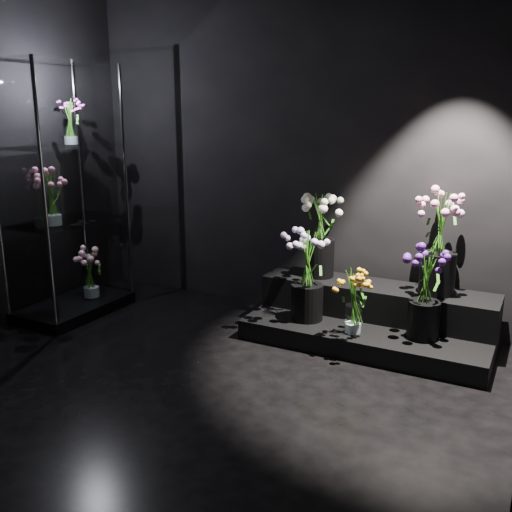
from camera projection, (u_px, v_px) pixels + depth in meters
The scene contains 12 objects.
floor at pixel (161, 404), 3.54m from camera, with size 4.00×4.00×0.00m, color black.
wall_back at pixel (295, 154), 4.90m from camera, with size 4.00×4.00×0.00m, color black.
display_riser at pixel (371, 318), 4.51m from camera, with size 1.86×0.83×0.41m.
display_case at pixel (65, 193), 4.86m from camera, with size 0.59×0.98×2.15m.
bouquet_orange_bells at pixel (354, 300), 4.19m from camera, with size 0.29×0.29×0.50m.
bouquet_lilac at pixel (308, 271), 4.43m from camera, with size 0.40×0.40×0.70m.
bouquet_purple at pixel (426, 290), 4.07m from camera, with size 0.39×0.39×0.67m.
bouquet_cream_roses at pixel (321, 228), 4.69m from camera, with size 0.40×0.40×0.70m.
bouquet_pink_roses at pixel (440, 241), 4.24m from camera, with size 0.42×0.42×0.75m.
bouquet_case_pink at pixel (52, 196), 4.67m from camera, with size 0.30×0.30×0.47m.
bouquet_case_magenta at pixel (70, 121), 4.89m from camera, with size 0.28×0.28×0.38m.
bouquet_case_base_pink at pixel (90, 272), 5.19m from camera, with size 0.36×0.36×0.44m.
Camera 1 is at (2.01, -2.55, 1.77)m, focal length 40.00 mm.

